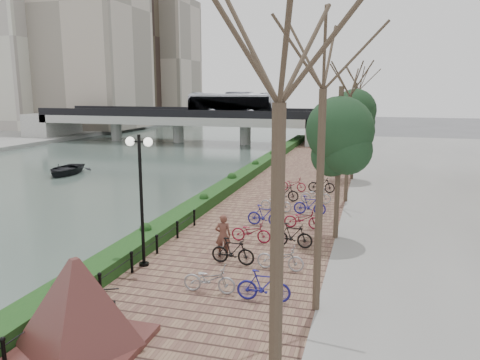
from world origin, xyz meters
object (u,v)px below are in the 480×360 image
at_px(granite_monument, 78,305).
at_px(pedestrian, 223,236).
at_px(boat, 65,169).
at_px(motorcycle, 108,315).
at_px(lamppost, 140,172).

bearing_deg(granite_monument, pedestrian, 79.63).
bearing_deg(boat, pedestrian, -47.61).
bearing_deg(pedestrian, motorcycle, 62.03).
relative_size(granite_monument, lamppost, 0.84).
relative_size(granite_monument, pedestrian, 2.42).
distance_m(pedestrian, boat, 24.30).
distance_m(motorcycle, boat, 28.04).
distance_m(granite_monument, lamppost, 6.15).
height_order(pedestrian, boat, pedestrian).
bearing_deg(boat, motorcycle, -59.12).
xyz_separation_m(motorcycle, pedestrian, (1.16, 6.33, 0.35)).
distance_m(granite_monument, pedestrian, 7.44).
distance_m(granite_monument, motorcycle, 1.24).
distance_m(lamppost, motorcycle, 5.67).
xyz_separation_m(motorcycle, boat, (-17.43, 21.96, -0.52)).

